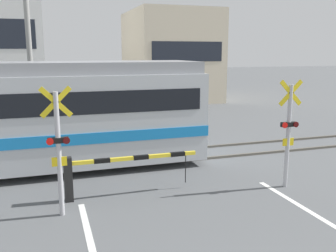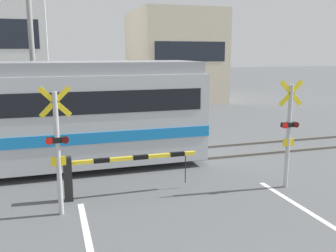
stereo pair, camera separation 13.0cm
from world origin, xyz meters
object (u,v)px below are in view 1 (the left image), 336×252
object	(u,v)px
crossing_signal_left	(58,146)
crossing_signal_right	(289,129)
crossing_barrier_far	(174,121)
crossing_barrier_near	(102,169)
pedestrian	(137,111)

from	to	relation	value
crossing_signal_left	crossing_signal_right	distance (m)	5.82
crossing_barrier_far	crossing_signal_right	size ratio (longest dim) A/B	1.18
crossing_signal_left	crossing_signal_right	size ratio (longest dim) A/B	1.00
crossing_barrier_near	crossing_signal_left	xyz separation A→B (m)	(-1.01, -0.76, 0.85)
crossing_signal_left	crossing_signal_right	bearing A→B (deg)	0.00
crossing_barrier_far	crossing_signal_left	bearing A→B (deg)	-127.23
crossing_barrier_near	crossing_signal_right	size ratio (longest dim) A/B	1.18
pedestrian	crossing_barrier_near	bearing A→B (deg)	-109.36
crossing_barrier_far	pedestrian	size ratio (longest dim) A/B	2.18
pedestrian	crossing_signal_left	bearing A→B (deg)	-113.59
crossing_signal_left	pedestrian	world-z (taller)	crossing_signal_left
crossing_barrier_far	crossing_signal_right	world-z (taller)	crossing_signal_right
crossing_barrier_far	crossing_signal_left	world-z (taller)	crossing_signal_left
crossing_barrier_near	crossing_signal_left	bearing A→B (deg)	-143.06
crossing_barrier_near	crossing_barrier_far	size ratio (longest dim) A/B	1.00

